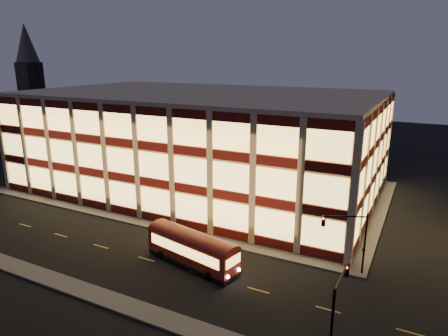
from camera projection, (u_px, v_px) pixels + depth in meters
The scene contains 10 objects.
ground at pixel (151, 229), 46.53m from camera, with size 200.00×200.00×0.00m, color black.
sidewalk_office_south at pixel (136, 221), 48.69m from camera, with size 54.00×2.00×0.15m, color #514F4C.
sidewalk_office_east at pixel (378, 214), 50.93m from camera, with size 2.00×30.00×0.15m, color #514F4C.
sidewalk_near at pixel (61, 283), 35.37m from camera, with size 100.00×2.00×0.15m, color #514F4C.
office_building at pixel (202, 140), 60.35m from camera, with size 50.45×30.45×14.50m.
church_tower at pixel (33, 96), 109.22m from camera, with size 5.00×5.00×18.00m, color #2D2621.
church_spire at pixel (26, 43), 105.46m from camera, with size 6.00×6.00×10.00m, color #4C473F.
traffic_signal_far at pixel (350, 233), 35.84m from camera, with size 3.79×1.87×6.00m.
traffic_signal_near at pixel (338, 303), 25.61m from camera, with size 0.32×4.45×6.00m.
trolley_bus at pixel (192, 247), 38.12m from camera, with size 10.22×4.50×3.36m.
Camera 1 is at (27.22, -34.24, 19.38)m, focal length 32.00 mm.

